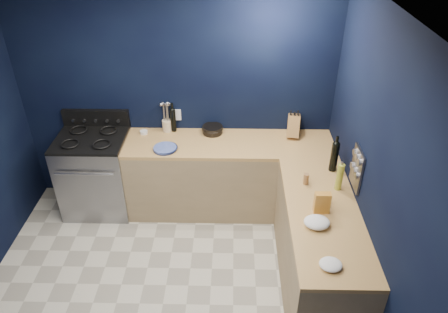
{
  "coord_description": "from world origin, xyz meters",
  "views": [
    {
      "loc": [
        0.62,
        -2.55,
        3.3
      ],
      "look_at": [
        0.55,
        1.0,
        1.0
      ],
      "focal_mm": 33.96,
      "sensor_mm": 36.0,
      "label": 1
    }
  ],
  "objects_px": {
    "gas_range": "(97,174)",
    "crouton_bag": "(322,203)",
    "plate_stack": "(165,148)",
    "utensil_crock": "(167,125)",
    "knife_block": "(293,125)"
  },
  "relations": [
    {
      "from": "gas_range",
      "to": "knife_block",
      "type": "distance_m",
      "value": 2.32
    },
    {
      "from": "utensil_crock",
      "to": "crouton_bag",
      "type": "distance_m",
      "value": 2.07
    },
    {
      "from": "gas_range",
      "to": "crouton_bag",
      "type": "height_order",
      "value": "crouton_bag"
    },
    {
      "from": "plate_stack",
      "to": "utensil_crock",
      "type": "height_order",
      "value": "utensil_crock"
    },
    {
      "from": "gas_range",
      "to": "utensil_crock",
      "type": "xyz_separation_m",
      "value": [
        0.81,
        0.27,
        0.51
      ]
    },
    {
      "from": "gas_range",
      "to": "plate_stack",
      "type": "distance_m",
      "value": 0.97
    },
    {
      "from": "plate_stack",
      "to": "knife_block",
      "type": "xyz_separation_m",
      "value": [
        1.4,
        0.35,
        0.11
      ]
    },
    {
      "from": "gas_range",
      "to": "crouton_bag",
      "type": "distance_m",
      "value": 2.65
    },
    {
      "from": "gas_range",
      "to": "crouton_bag",
      "type": "relative_size",
      "value": 4.63
    },
    {
      "from": "plate_stack",
      "to": "knife_block",
      "type": "distance_m",
      "value": 1.45
    },
    {
      "from": "gas_range",
      "to": "knife_block",
      "type": "height_order",
      "value": "knife_block"
    },
    {
      "from": "gas_range",
      "to": "utensil_crock",
      "type": "bearing_deg",
      "value": 18.36
    },
    {
      "from": "gas_range",
      "to": "plate_stack",
      "type": "xyz_separation_m",
      "value": [
        0.84,
        -0.15,
        0.46
      ]
    },
    {
      "from": "utensil_crock",
      "to": "gas_range",
      "type": "bearing_deg",
      "value": -161.64
    },
    {
      "from": "plate_stack",
      "to": "crouton_bag",
      "type": "relative_size",
      "value": 1.24
    }
  ]
}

